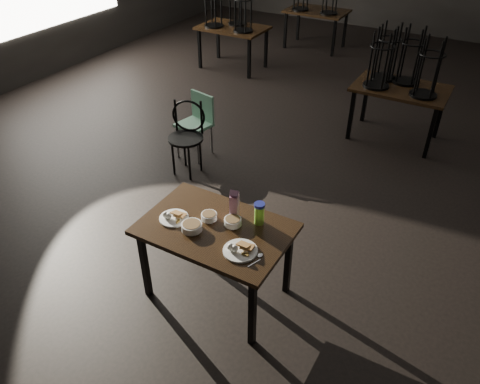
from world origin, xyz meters
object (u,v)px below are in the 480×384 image
Objects in this scene: water_bottle at (259,213)px; school_chair at (197,119)px; juice_carton at (234,205)px; main_table at (216,234)px; bentwood_chair at (187,132)px.

water_bottle is 2.53m from school_chair.
juice_carton reaches higher than water_bottle.
water_bottle is at bearing 38.31° from main_table.
bentwood_chair is (-1.68, 1.35, -0.32)m from water_bottle.
main_table is 0.29m from juice_carton.
juice_carton is at bearing 70.55° from main_table.
water_bottle is at bearing -58.04° from bentwood_chair.
main_table is 2.49m from school_chair.
bentwood_chair reaches higher than main_table.
juice_carton is 2.41m from school_chair.
juice_carton reaches higher than bentwood_chair.
water_bottle is (0.21, 0.03, -0.02)m from juice_carton.
water_bottle is 0.24× the size of school_chair.
juice_carton is 0.22m from water_bottle.
school_chair is (-1.58, 1.77, -0.38)m from juice_carton.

